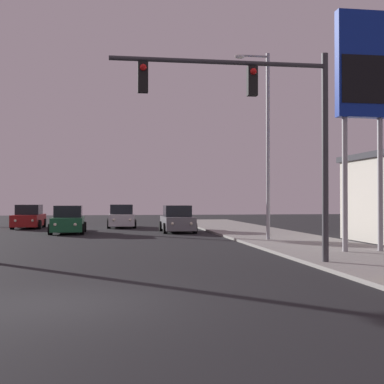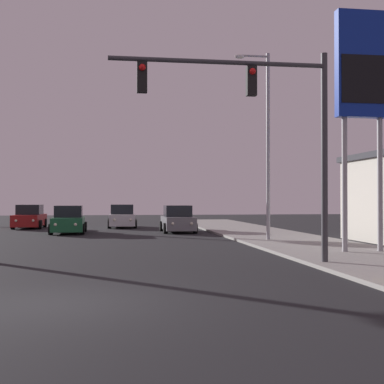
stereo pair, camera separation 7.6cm
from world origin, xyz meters
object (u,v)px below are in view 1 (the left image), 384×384
car_green (68,221)px  traffic_light_mast (266,113)px  car_red (29,218)px  car_white (121,217)px  car_grey (177,220)px  street_lamp (265,136)px  gas_station_sign (362,78)px

car_green → traffic_light_mast: (7.28, -17.25, 3.94)m
car_red → car_white: bearing=-177.1°
car_white → car_grey: same height
car_grey → street_lamp: street_lamp is taller
traffic_light_mast → street_lamp: size_ratio=0.75×
car_red → car_green: bearing=119.3°
car_grey → car_red: size_ratio=0.99×
car_green → car_red: size_ratio=1.00×
traffic_light_mast → gas_station_sign: (4.60, 2.95, 1.92)m
car_red → car_grey: bearing=150.6°
car_green → gas_station_sign: (11.88, -14.30, 5.86)m
gas_station_sign → traffic_light_mast: bearing=-147.3°
car_white → gas_station_sign: gas_station_sign is taller
car_grey → car_green: bearing=1.8°
traffic_light_mast → car_green: bearing=112.9°
car_grey → car_red: same height
car_grey → car_red: 11.57m
car_grey → car_red: bearing=-31.1°
car_grey → street_lamp: bearing=111.5°
car_white → traffic_light_mast: size_ratio=0.64×
car_grey → gas_station_sign: bearing=109.9°
car_green → street_lamp: (9.94, -8.15, 4.36)m
car_white → car_grey: size_ratio=1.00×
car_red → traffic_light_mast: size_ratio=0.64×
car_grey → car_green: same height
car_white → street_lamp: (6.63, -14.46, 4.36)m
car_white → car_grey: (3.37, -6.11, 0.00)m
car_green → gas_station_sign: size_ratio=0.48×
car_grey → car_red: (-9.90, 5.99, 0.00)m
car_white → street_lamp: 16.49m
traffic_light_mast → gas_station_sign: gas_station_sign is taller
traffic_light_mast → street_lamp: street_lamp is taller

